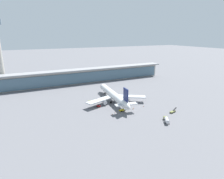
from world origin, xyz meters
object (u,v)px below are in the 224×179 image
at_px(service_truck_by_tail_yellow, 123,110).
at_px(safety_cone_bravo, 133,109).
at_px(safety_cone_delta, 134,108).
at_px(service_truck_on_taxiway_red, 99,106).
at_px(service_truck_under_wing_olive, 173,111).
at_px(safety_cone_echo, 115,112).
at_px(service_truck_near_nose_olive, 91,101).
at_px(service_truck_mid_apron_olive, 167,120).
at_px(airliner_on_stand, 114,96).
at_px(safety_cone_alpha, 144,106).
at_px(safety_cone_charlie, 112,114).

relative_size(service_truck_by_tail_yellow, safety_cone_bravo, 9.90).
bearing_deg(safety_cone_delta, service_truck_on_taxiway_red, 146.73).
bearing_deg(service_truck_under_wing_olive, service_truck_by_tail_yellow, 148.15).
bearing_deg(service_truck_by_tail_yellow, service_truck_on_taxiway_red, 130.44).
bearing_deg(safety_cone_bravo, safety_cone_echo, -179.44).
xyz_separation_m(service_truck_near_nose_olive, safety_cone_delta, (21.64, -26.11, -0.49)).
relative_size(service_truck_mid_apron_olive, service_truck_by_tail_yellow, 1.22).
relative_size(service_truck_under_wing_olive, service_truck_mid_apron_olive, 0.82).
distance_m(airliner_on_stand, safety_cone_alpha, 24.08).
xyz_separation_m(service_truck_near_nose_olive, service_truck_by_tail_yellow, (12.61, -26.34, 0.00)).
bearing_deg(service_truck_on_taxiway_red, service_truck_near_nose_olive, 93.28).
xyz_separation_m(safety_cone_alpha, safety_cone_delta, (-8.33, 0.17, 0.00)).
bearing_deg(safety_cone_charlie, service_truck_near_nose_olive, 96.70).
relative_size(service_truck_near_nose_olive, service_truck_on_taxiway_red, 2.07).
bearing_deg(service_truck_near_nose_olive, service_truck_on_taxiway_red, -86.72).
bearing_deg(safety_cone_delta, service_truck_mid_apron_olive, -78.99).
distance_m(airliner_on_stand, safety_cone_echo, 22.36).
relative_size(safety_cone_charlie, safety_cone_delta, 1.00).
xyz_separation_m(safety_cone_bravo, safety_cone_delta, (1.22, 1.06, 0.00)).
bearing_deg(airliner_on_stand, service_truck_near_nose_olive, 154.14).
bearing_deg(service_truck_on_taxiway_red, service_truck_under_wing_olive, -38.10).
distance_m(service_truck_under_wing_olive, safety_cone_charlie, 40.47).
relative_size(service_truck_near_nose_olive, safety_cone_alpha, 9.60).
height_order(safety_cone_charlie, safety_cone_echo, same).
bearing_deg(safety_cone_echo, service_truck_on_taxiway_red, 110.56).
bearing_deg(airliner_on_stand, safety_cone_delta, -72.00).
height_order(service_truck_by_tail_yellow, safety_cone_bravo, service_truck_by_tail_yellow).
xyz_separation_m(service_truck_on_taxiway_red, safety_cone_echo, (5.60, -14.93, -0.56)).
xyz_separation_m(service_truck_near_nose_olive, service_truck_mid_apron_olive, (26.98, -53.55, 0.90)).
height_order(service_truck_under_wing_olive, service_truck_on_taxiway_red, service_truck_under_wing_olive).
height_order(service_truck_near_nose_olive, service_truck_on_taxiway_red, service_truck_near_nose_olive).
relative_size(service_truck_under_wing_olive, safety_cone_charlie, 9.88).
relative_size(service_truck_near_nose_olive, safety_cone_bravo, 9.60).
height_order(safety_cone_bravo, safety_cone_echo, same).
bearing_deg(service_truck_under_wing_olive, safety_cone_delta, 137.32).
distance_m(service_truck_under_wing_olive, safety_cone_bravo, 26.62).
bearing_deg(safety_cone_charlie, service_truck_mid_apron_olive, -46.06).
xyz_separation_m(service_truck_mid_apron_olive, safety_cone_delta, (-5.34, 27.44, -1.39)).
height_order(service_truck_near_nose_olive, service_truck_mid_apron_olive, service_truck_mid_apron_olive).
relative_size(service_truck_on_taxiway_red, safety_cone_charlie, 4.64).
bearing_deg(service_truck_under_wing_olive, service_truck_near_nose_olive, 133.01).
distance_m(safety_cone_bravo, safety_cone_delta, 1.62).
bearing_deg(safety_cone_alpha, safety_cone_charlie, -173.95).
distance_m(service_truck_mid_apron_olive, safety_cone_charlie, 33.99).
height_order(safety_cone_charlie, safety_cone_delta, same).
xyz_separation_m(service_truck_on_taxiway_red, safety_cone_charlie, (2.71, -16.72, -0.56)).
bearing_deg(service_truck_under_wing_olive, safety_cone_bravo, 140.78).
bearing_deg(service_truck_on_taxiway_red, safety_cone_delta, -33.27).
xyz_separation_m(airliner_on_stand, service_truck_on_taxiway_red, (-14.91, -4.81, -4.31)).
bearing_deg(safety_cone_alpha, service_truck_under_wing_olive, -58.01).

